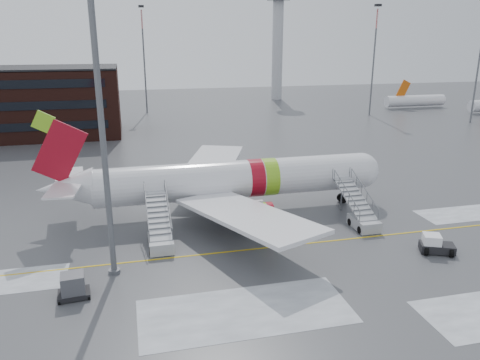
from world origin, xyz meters
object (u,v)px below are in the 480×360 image
object	(u,v)px
airliner	(226,181)
uld_container	(73,287)
light_mast_near	(98,83)
airstair_fwd	(361,215)
pushback_tug	(435,245)
airstair_aft	(160,234)

from	to	relation	value
airliner	uld_container	size ratio (longest dim) A/B	15.39
airliner	light_mast_near	size ratio (longest dim) A/B	1.25
airstair_fwd	pushback_tug	xyz separation A→B (m)	(3.32, -6.84, -0.37)
airstair_aft	pushback_tug	distance (m)	23.35
airstair_aft	pushback_tug	world-z (taller)	airstair_aft
airstair_aft	light_mast_near	distance (m)	14.46
airstair_aft	uld_container	size ratio (longest dim) A/B	3.38
airliner	uld_container	world-z (taller)	airliner
airstair_fwd	uld_container	world-z (taller)	airstair_fwd
airstair_aft	airstair_fwd	bearing A→B (deg)	0.00
pushback_tug	uld_container	size ratio (longest dim) A/B	1.36
pushback_tug	airstair_aft	bearing A→B (deg)	162.96
uld_container	light_mast_near	xyz separation A→B (m)	(2.66, 2.97, 13.54)
airliner	airstair_fwd	bearing A→B (deg)	-29.16
uld_container	light_mast_near	size ratio (longest dim) A/B	0.08
airstair_fwd	airstair_aft	size ratio (longest dim) A/B	1.00
airliner	pushback_tug	distance (m)	20.30
airstair_aft	light_mast_near	xyz separation A→B (m)	(-3.81, -4.20, 13.30)
airstair_aft	light_mast_near	bearing A→B (deg)	-132.23
airstair_aft	light_mast_near	world-z (taller)	light_mast_near
light_mast_near	airstair_aft	bearing A→B (deg)	47.77
pushback_tug	light_mast_near	bearing A→B (deg)	174.24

